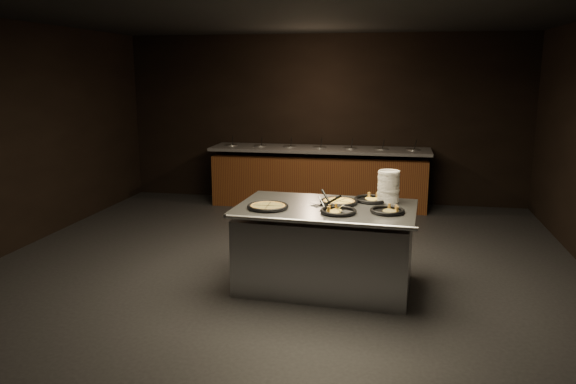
% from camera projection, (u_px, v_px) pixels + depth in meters
% --- Properties ---
extents(room, '(7.02, 8.02, 2.92)m').
position_uv_depth(room, '(274.00, 150.00, 5.96)').
color(room, black).
rests_on(room, ground).
extents(salad_bar, '(3.70, 0.83, 1.18)m').
position_uv_depth(salad_bar, '(319.00, 181.00, 9.59)').
color(salad_bar, '#583114').
rests_on(salad_bar, ground).
extents(serving_counter, '(1.91, 1.29, 0.88)m').
position_uv_depth(serving_counter, '(325.00, 248.00, 5.95)').
color(serving_counter, '#B3B5BB').
rests_on(serving_counter, ground).
extents(plate_stack, '(0.23, 0.23, 0.34)m').
position_uv_depth(plate_stack, '(389.00, 187.00, 6.02)').
color(plate_stack, silver).
rests_on(plate_stack, serving_counter).
extents(pan_veggie_whole, '(0.43, 0.43, 0.04)m').
position_uv_depth(pan_veggie_whole, '(268.00, 206.00, 5.77)').
color(pan_veggie_whole, black).
rests_on(pan_veggie_whole, serving_counter).
extents(pan_cheese_whole, '(0.41, 0.41, 0.04)m').
position_uv_depth(pan_cheese_whole, '(339.00, 202.00, 5.97)').
color(pan_cheese_whole, black).
rests_on(pan_cheese_whole, serving_counter).
extents(pan_cheese_slices_a, '(0.38, 0.38, 0.04)m').
position_uv_depth(pan_cheese_slices_a, '(371.00, 199.00, 6.09)').
color(pan_cheese_slices_a, black).
rests_on(pan_cheese_slices_a, serving_counter).
extents(pan_cheese_slices_b, '(0.37, 0.37, 0.04)m').
position_uv_depth(pan_cheese_slices_b, '(338.00, 211.00, 5.57)').
color(pan_cheese_slices_b, black).
rests_on(pan_cheese_slices_b, serving_counter).
extents(pan_veggie_slices, '(0.35, 0.35, 0.04)m').
position_uv_depth(pan_veggie_slices, '(387.00, 211.00, 5.59)').
color(pan_veggie_slices, black).
rests_on(pan_veggie_slices, serving_counter).
extents(server_left, '(0.27, 0.29, 0.18)m').
position_uv_depth(server_left, '(324.00, 199.00, 5.81)').
color(server_left, '#B3B5BB').
rests_on(server_left, serving_counter).
extents(server_right, '(0.33, 0.24, 0.18)m').
position_uv_depth(server_right, '(337.00, 204.00, 5.60)').
color(server_right, '#B3B5BB').
rests_on(server_right, serving_counter).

